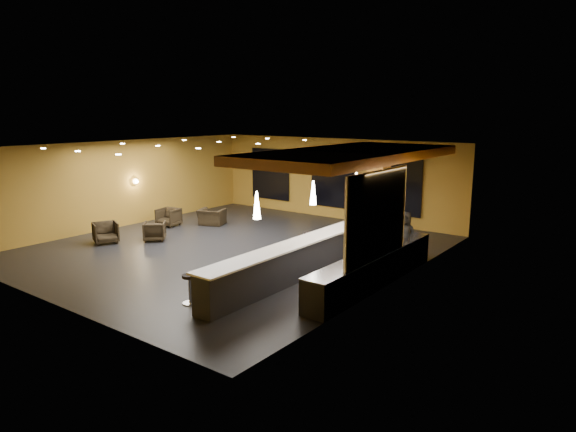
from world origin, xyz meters
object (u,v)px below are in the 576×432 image
Objects in this scene: staff_b at (394,228)px; armchair_a at (106,233)px; bar_stool_0 at (190,285)px; bar_stool_2 at (284,256)px; pendant_0 at (257,205)px; bar_stool_4 at (341,234)px; armchair_b at (155,231)px; column at (378,195)px; bar_stool_1 at (242,269)px; staff_a at (372,236)px; prep_counter at (373,269)px; staff_c at (405,235)px; pendant_2 at (356,183)px; bar_stool_3 at (310,241)px; bar_counter at (303,259)px; pendant_1 at (313,193)px; armchair_d at (212,217)px; armchair_c at (169,217)px.

staff_b is 2.16× the size of armchair_a.
bar_stool_2 is (0.29, 3.44, 0.01)m from bar_stool_0.
bar_stool_4 is at bearing 97.55° from pendant_0.
pendant_0 is 0.91× the size of armchair_b.
bar_stool_1 is (-0.71, -6.40, -1.24)m from column.
staff_a is at bearing -67.09° from column.
prep_counter reaches higher than armchair_b.
bar_stool_0 is at bearing -126.49° from prep_counter.
prep_counter reaches higher than bar_stool_1.
pendant_0 is at bearing 118.62° from armchair_b.
staff_a is 1.10× the size of staff_c.
staff_c is 5.67m from bar_stool_1.
column is 4.72× the size of bar_stool_0.
pendant_2 is at bearing 128.66° from prep_counter.
prep_counter is 4.94m from bar_stool_0.
pendant_2 is 0.87× the size of bar_stool_1.
staff_c is 3.02m from bar_stool_3.
bar_stool_2 is (7.14, 1.18, 0.10)m from armchair_a.
staff_c is (1.60, -1.23, -0.99)m from column.
pendant_0 reaches higher than bar_stool_2.
pendant_0 is at bearing -90.00° from bar_counter.
prep_counter is 8.57× the size of pendant_0.
armchair_a is 1.70m from armchair_b.
armchair_b is at bearing -176.51° from pendant_1.
pendant_2 reaches higher than prep_counter.
pendant_1 is (-2.00, 0.00, 1.92)m from prep_counter.
pendant_0 is 0.46× the size of staff_c.
staff_c reaches higher than armchair_d.
prep_counter is 3.32× the size of staff_b.
pendant_2 is 0.86× the size of armchair_c.
prep_counter is 8.69m from armchair_b.
bar_stool_2 is at bearing 134.89° from armchair_b.
armchair_a is 1.04× the size of bar_stool_1.
pendant_0 is 5.64m from bar_stool_4.
column reaches higher than bar_stool_2.
armchair_b is 0.76× the size of armchair_d.
armchair_a reaches higher than armchair_c.
staff_c is (1.60, 3.37, 0.26)m from bar_counter.
bar_stool_0 is (5.97, -6.70, 0.14)m from armchair_d.
staff_a is at bearing 152.64° from armchair_b.
bar_stool_4 is at bearing 158.66° from pendant_2.
bar_stool_2 reaches higher than bar_stool_4.
staff_c is 2.06× the size of bar_stool_0.
bar_stool_1 reaches higher than bar_stool_4.
bar_stool_3 is at bearing -124.83° from pendant_2.
armchair_a is at bearing -94.91° from armchair_c.
column is 4.23× the size of bar_stool_3.
pendant_1 is at bearing 139.49° from armchair_b.
bar_stool_3 is (-0.91, -1.31, -1.82)m from pendant_2.
armchair_c is at bearing 152.94° from bar_stool_1.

